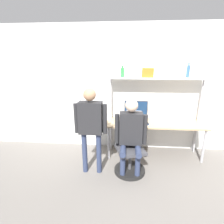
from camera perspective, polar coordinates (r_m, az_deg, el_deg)
ground_plane at (r=3.75m, az=13.74°, el=-15.61°), size 12.00×12.00×0.00m
wall_back at (r=3.91m, az=13.63°, el=7.02°), size 8.00×0.06×2.70m
desk at (r=3.76m, az=13.68°, el=-4.38°), size 1.99×0.63×0.73m
shelf_unit at (r=3.72m, az=14.12°, el=7.74°), size 1.89×0.28×1.63m
monitor at (r=3.75m, az=7.80°, el=0.61°), size 0.49×0.24×0.42m
laptop at (r=3.59m, az=7.10°, el=-2.61°), size 0.31×0.25×0.25m
cell_phone at (r=3.62m, az=11.44°, el=-3.76°), size 0.07×0.15×0.01m
office_chair at (r=3.29m, az=5.65°, el=-14.32°), size 0.58×0.58×0.92m
person_seated at (r=3.01m, az=6.18°, el=-6.33°), size 0.56×0.47×1.36m
person_standing at (r=2.97m, az=-7.00°, el=-3.13°), size 0.56×0.21×1.54m
bottle_green at (r=3.64m, az=3.44°, el=12.82°), size 0.07×0.07×0.23m
bottle_blue at (r=3.83m, az=23.59°, el=12.06°), size 0.06×0.06×0.29m
bottle_clear at (r=3.73m, az=17.89°, el=11.84°), size 0.06×0.06×0.18m
storage_box at (r=3.66m, az=11.56°, el=12.46°), size 0.22×0.16×0.18m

